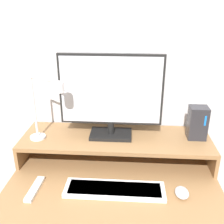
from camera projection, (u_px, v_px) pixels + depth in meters
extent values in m
cube|color=silver|center=(118.00, 64.00, 1.50)|extent=(6.00, 0.05, 2.50)
cube|color=olive|center=(114.00, 179.00, 1.34)|extent=(1.04, 0.69, 0.03)
cube|color=olive|center=(28.00, 146.00, 1.52)|extent=(0.02, 0.33, 0.11)
cube|color=olive|center=(208.00, 152.00, 1.45)|extent=(0.02, 0.33, 0.11)
cube|color=olive|center=(116.00, 139.00, 1.46)|extent=(1.04, 0.33, 0.02)
cube|color=black|center=(111.00, 134.00, 1.46)|extent=(0.23, 0.15, 0.02)
cylinder|color=black|center=(111.00, 127.00, 1.45)|extent=(0.04, 0.04, 0.07)
cube|color=black|center=(111.00, 90.00, 1.37)|extent=(0.55, 0.02, 0.38)
cube|color=silver|center=(111.00, 91.00, 1.36)|extent=(0.52, 0.01, 0.36)
cylinder|color=silver|center=(38.00, 137.00, 1.44)|extent=(0.08, 0.08, 0.01)
cylinder|color=silver|center=(34.00, 108.00, 1.37)|extent=(0.01, 0.01, 0.33)
cylinder|color=silver|center=(44.00, 79.00, 1.27)|extent=(0.17, 0.09, 0.01)
cylinder|color=silver|center=(59.00, 87.00, 1.24)|extent=(0.05, 0.05, 0.05)
cube|color=#28282D|center=(197.00, 123.00, 1.41)|extent=(0.10, 0.08, 0.18)
cube|color=#1972F2|center=(205.00, 121.00, 1.36)|extent=(0.01, 0.00, 0.05)
cube|color=white|center=(115.00, 190.00, 1.23)|extent=(0.47, 0.13, 0.02)
cube|color=silver|center=(115.00, 189.00, 1.23)|extent=(0.43, 0.10, 0.01)
ellipsoid|color=silver|center=(182.00, 193.00, 1.20)|extent=(0.06, 0.09, 0.03)
cube|color=white|center=(35.00, 189.00, 1.24)|extent=(0.05, 0.18, 0.02)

